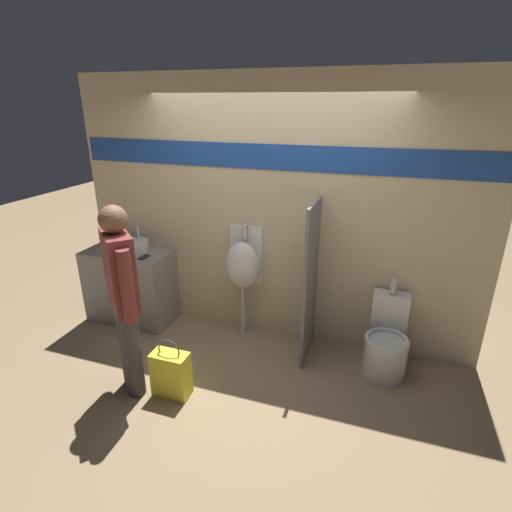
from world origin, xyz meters
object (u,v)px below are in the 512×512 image
object	(u,v)px
person_in_vest	(123,295)
urinal_near_counter	(243,265)
shopping_bag	(171,374)
toilet	(386,344)
sink_basin	(133,246)
cell_phone	(144,257)

from	to	relation	value
person_in_vest	urinal_near_counter	bearing A→B (deg)	-74.33
shopping_bag	toilet	bearing A→B (deg)	28.99
sink_basin	shopping_bag	bearing A→B (deg)	-45.45
person_in_vest	shopping_bag	size ratio (longest dim) A/B	3.04
urinal_near_counter	shopping_bag	size ratio (longest dim) A/B	2.23
urinal_near_counter	person_in_vest	size ratio (longest dim) A/B	0.73
sink_basin	urinal_near_counter	xyz separation A→B (m)	(1.30, 0.08, -0.09)
cell_phone	urinal_near_counter	distance (m)	1.08
person_in_vest	sink_basin	bearing A→B (deg)	-15.66
sink_basin	person_in_vest	xyz separation A→B (m)	(0.70, -1.11, 0.03)
sink_basin	cell_phone	world-z (taller)	sink_basin
sink_basin	shopping_bag	size ratio (longest dim) A/B	0.64
cell_phone	toilet	bearing A→B (deg)	1.02
toilet	shopping_bag	distance (m)	2.00
toilet	person_in_vest	distance (m)	2.43
urinal_near_counter	toilet	xyz separation A→B (m)	(1.51, -0.19, -0.53)
cell_phone	shopping_bag	bearing A→B (deg)	-48.52
cell_phone	toilet	world-z (taller)	toilet
person_in_vest	shopping_bag	world-z (taller)	person_in_vest
sink_basin	cell_phone	xyz separation A→B (m)	(0.24, -0.15, -0.05)
sink_basin	cell_phone	distance (m)	0.29
urinal_near_counter	shopping_bag	distance (m)	1.33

